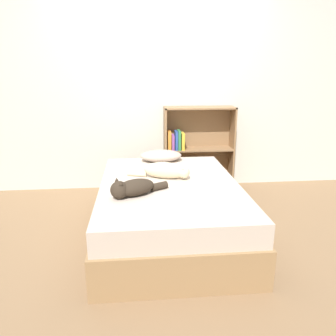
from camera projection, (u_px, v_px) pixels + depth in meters
The scene contains 7 objects.
ground_plane at pixel (169, 234), 3.10m from camera, with size 8.00×8.00×0.00m, color #846647.
wall_back at pixel (158, 90), 4.05m from camera, with size 8.00×0.06×2.50m.
bed at pixel (169, 209), 3.03m from camera, with size 1.27×1.84×0.51m.
pillow at pixel (161, 156), 3.64m from camera, with size 0.46×0.29×0.12m.
cat_light at pixel (167, 171), 3.06m from camera, with size 0.58×0.27×0.15m.
cat_dark at pixel (132, 188), 2.64m from camera, with size 0.48×0.32×0.16m.
bookshelf at pixel (195, 147), 4.18m from camera, with size 0.87×0.26×1.05m.
Camera 1 is at (-0.28, -2.77, 1.49)m, focal length 35.00 mm.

